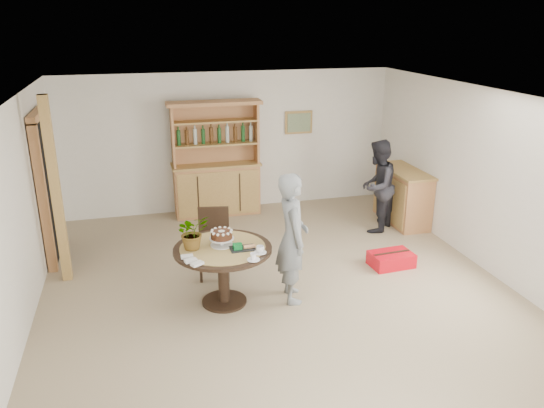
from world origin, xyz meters
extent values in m
plane|color=tan|center=(0.00, 0.00, 0.00)|extent=(7.00, 7.00, 0.00)
cube|color=white|center=(0.00, 3.50, 1.25)|extent=(6.00, 0.04, 2.50)
cube|color=white|center=(0.00, -3.50, 1.25)|extent=(6.00, 0.04, 2.50)
cube|color=white|center=(-3.00, 0.00, 1.25)|extent=(0.04, 7.00, 2.50)
cube|color=white|center=(3.00, 0.00, 1.25)|extent=(0.04, 7.00, 2.50)
cube|color=white|center=(0.00, 0.00, 2.50)|extent=(6.00, 7.00, 0.04)
cube|color=tan|center=(1.30, 3.47, 1.55)|extent=(0.52, 0.03, 0.42)
cube|color=#59724C|center=(1.30, 3.45, 1.55)|extent=(0.44, 0.02, 0.34)
cube|color=black|center=(-2.94, 2.00, 1.05)|extent=(0.10, 0.90, 2.10)
cube|color=#B17C4B|center=(-2.92, 1.50, 1.05)|extent=(0.12, 0.10, 2.10)
cube|color=#B17C4B|center=(-2.92, 2.50, 1.05)|extent=(0.12, 0.10, 2.10)
cube|color=#B17C4B|center=(-2.92, 2.00, 2.13)|extent=(0.12, 1.10, 0.10)
cube|color=tan|center=(-2.70, 1.20, 1.25)|extent=(0.12, 0.12, 2.50)
cube|color=#B17C4B|center=(-0.30, 3.24, 0.45)|extent=(1.50, 0.50, 0.90)
cube|color=tan|center=(-0.30, 3.24, 0.92)|extent=(1.56, 0.54, 0.04)
cube|color=#B17C4B|center=(-0.30, 3.34, 1.47)|extent=(1.50, 0.04, 1.06)
cube|color=#B17C4B|center=(-1.03, 3.19, 1.47)|extent=(0.04, 0.34, 1.06)
cube|color=#B17C4B|center=(0.43, 3.19, 1.47)|extent=(0.04, 0.34, 1.06)
cube|color=tan|center=(-0.30, 3.19, 1.30)|extent=(1.44, 0.32, 0.03)
cube|color=tan|center=(-0.30, 3.19, 1.70)|extent=(1.44, 0.32, 0.03)
cube|color=#B17C4B|center=(-0.30, 3.19, 2.01)|extent=(1.62, 0.40, 0.06)
cylinder|color=#194C1E|center=(-0.86, 3.19, 1.46)|extent=(0.07, 0.07, 0.28)
cylinder|color=#4C2D14|center=(-0.70, 3.19, 1.46)|extent=(0.07, 0.07, 0.28)
cylinder|color=#B2BFB2|center=(-0.54, 3.19, 1.46)|extent=(0.07, 0.07, 0.28)
cylinder|color=#194C1E|center=(-0.38, 3.19, 1.46)|extent=(0.07, 0.07, 0.28)
cylinder|color=#4C2D14|center=(-0.22, 3.19, 1.46)|extent=(0.07, 0.07, 0.28)
cylinder|color=#B2BFB2|center=(-0.06, 3.19, 1.46)|extent=(0.07, 0.07, 0.28)
cylinder|color=#194C1E|center=(0.10, 3.19, 1.46)|extent=(0.07, 0.07, 0.28)
cylinder|color=#4C2D14|center=(0.26, 3.19, 1.46)|extent=(0.07, 0.07, 0.28)
cube|color=#B17C4B|center=(2.74, 2.00, 0.45)|extent=(0.50, 1.20, 0.90)
cube|color=tan|center=(2.74, 2.00, 0.92)|extent=(0.54, 1.26, 0.04)
cylinder|color=black|center=(-0.73, 0.02, 0.73)|extent=(1.20, 1.20, 0.04)
cylinder|color=black|center=(-0.73, 0.02, 0.36)|extent=(0.14, 0.14, 0.70)
cylinder|color=black|center=(-0.73, 0.02, 0.01)|extent=(0.56, 0.56, 0.03)
cylinder|color=#A2884F|center=(-0.73, 0.02, 0.76)|extent=(1.04, 1.04, 0.01)
cube|color=black|center=(-0.73, 0.77, 0.45)|extent=(0.49, 0.49, 0.04)
cube|color=black|center=(-0.70, 0.96, 0.70)|extent=(0.42, 0.10, 0.46)
cube|color=black|center=(-0.70, 0.96, 0.92)|extent=(0.42, 0.11, 0.05)
cube|color=black|center=(-0.94, 0.63, 0.22)|extent=(0.03, 0.03, 0.44)
cube|color=black|center=(-0.59, 0.56, 0.22)|extent=(0.03, 0.03, 0.44)
cube|color=black|center=(-0.88, 0.98, 0.22)|extent=(0.03, 0.03, 0.44)
cube|color=black|center=(-0.53, 0.92, 0.22)|extent=(0.03, 0.03, 0.44)
cylinder|color=white|center=(-0.73, 0.07, 0.77)|extent=(0.28, 0.28, 0.01)
cylinder|color=white|center=(-0.73, 0.07, 0.81)|extent=(0.05, 0.05, 0.08)
cylinder|color=white|center=(-0.73, 0.07, 0.85)|extent=(0.30, 0.30, 0.01)
cylinder|color=#452313|center=(-0.73, 0.07, 0.90)|extent=(0.26, 0.26, 0.09)
cylinder|color=white|center=(-0.73, 0.07, 0.95)|extent=(0.08, 0.08, 0.01)
sphere|color=white|center=(-0.61, 0.07, 0.95)|extent=(0.04, 0.04, 0.04)
sphere|color=white|center=(-0.63, 0.13, 0.95)|extent=(0.04, 0.04, 0.04)
sphere|color=white|center=(-0.67, 0.18, 0.95)|extent=(0.04, 0.04, 0.04)
sphere|color=white|center=(-0.73, 0.19, 0.95)|extent=(0.04, 0.04, 0.04)
sphere|color=white|center=(-0.79, 0.18, 0.95)|extent=(0.04, 0.04, 0.04)
sphere|color=white|center=(-0.84, 0.13, 0.95)|extent=(0.04, 0.04, 0.04)
sphere|color=white|center=(-0.85, 0.07, 0.95)|extent=(0.04, 0.04, 0.04)
sphere|color=white|center=(-0.84, 0.01, 0.95)|extent=(0.04, 0.04, 0.04)
sphere|color=white|center=(-0.79, -0.03, 0.95)|extent=(0.04, 0.04, 0.04)
sphere|color=white|center=(-0.73, -0.05, 0.95)|extent=(0.04, 0.04, 0.04)
sphere|color=white|center=(-0.67, -0.03, 0.95)|extent=(0.04, 0.04, 0.04)
sphere|color=white|center=(-0.63, 0.01, 0.95)|extent=(0.04, 0.04, 0.04)
imported|color=#3F7233|center=(-1.08, 0.07, 0.97)|extent=(0.47, 0.44, 0.42)
cube|color=black|center=(-0.51, -0.10, 0.77)|extent=(0.30, 0.20, 0.01)
cube|color=#0C722B|center=(-0.57, -0.10, 0.80)|extent=(0.10, 0.10, 0.06)
cube|color=#0C722B|center=(-0.57, -0.10, 0.83)|extent=(0.11, 0.02, 0.01)
cylinder|color=white|center=(-0.33, -0.26, 0.76)|extent=(0.15, 0.15, 0.01)
imported|color=white|center=(-0.33, -0.26, 0.81)|extent=(0.10, 0.10, 0.08)
cylinder|color=white|center=(-0.45, -0.43, 0.76)|extent=(0.15, 0.15, 0.01)
imported|color=white|center=(-0.45, -0.43, 0.81)|extent=(0.08, 0.08, 0.07)
cube|color=white|center=(-1.18, -0.18, 0.78)|extent=(0.14, 0.08, 0.03)
cube|color=white|center=(-1.15, -0.30, 0.78)|extent=(0.16, 0.11, 0.03)
cube|color=white|center=(-1.09, -0.40, 0.78)|extent=(0.16, 0.14, 0.03)
imported|color=slate|center=(0.12, -0.08, 0.83)|extent=(0.45, 0.64, 1.65)
imported|color=black|center=(2.13, 1.77, 0.77)|extent=(0.94, 0.94, 1.54)
cube|color=red|center=(1.77, 0.44, 0.10)|extent=(0.62, 0.44, 0.20)
cube|color=black|center=(1.77, 0.44, 0.20)|extent=(0.56, 0.07, 0.01)
camera|label=1|loc=(-1.65, -5.81, 3.38)|focal=35.00mm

